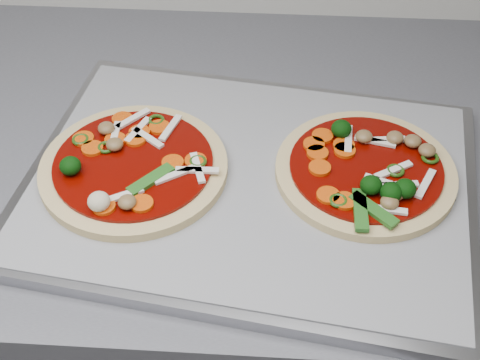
{
  "coord_description": "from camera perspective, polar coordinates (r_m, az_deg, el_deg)",
  "views": [
    {
      "loc": [
        0.5,
        0.68,
        1.45
      ],
      "look_at": [
        0.47,
        1.2,
        0.93
      ],
      "focal_mm": 50.0,
      "sensor_mm": 36.0,
      "label": 1
    }
  ],
  "objects": [
    {
      "name": "pizza_right",
      "position": [
        0.76,
        10.79,
        0.81
      ],
      "size": [
        0.23,
        0.23,
        0.03
      ],
      "rotation": [
        0.0,
        0.0,
        -0.12
      ],
      "color": "#E2BE7F",
      "rests_on": "parchment"
    },
    {
      "name": "pizza_left",
      "position": [
        0.76,
        -9.18,
        1.18
      ],
      "size": [
        0.26,
        0.26,
        0.04
      ],
      "rotation": [
        0.0,
        0.0,
        -0.29
      ],
      "color": "#E2BE7F",
      "rests_on": "parchment"
    },
    {
      "name": "parchment",
      "position": [
        0.75,
        0.83,
        0.17
      ],
      "size": [
        0.52,
        0.41,
        0.0
      ],
      "primitive_type": "cube",
      "rotation": [
        0.0,
        0.0,
        -0.14
      ],
      "color": "gray",
      "rests_on": "baking_tray"
    },
    {
      "name": "baking_tray",
      "position": [
        0.76,
        0.82,
        -0.32
      ],
      "size": [
        0.55,
        0.44,
        0.02
      ],
      "primitive_type": "cube",
      "rotation": [
        0.0,
        0.0,
        -0.15
      ],
      "color": "gray",
      "rests_on": "countertop"
    }
  ]
}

